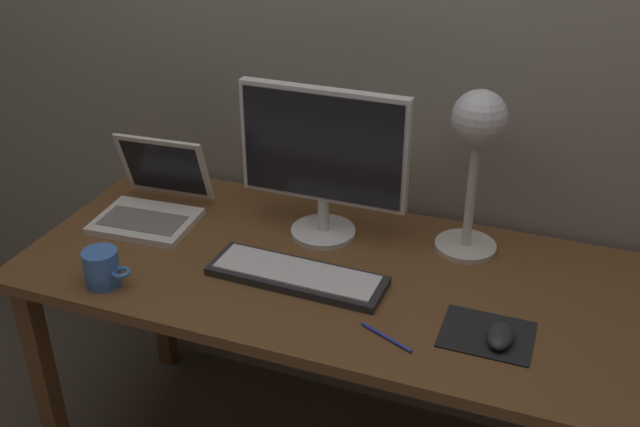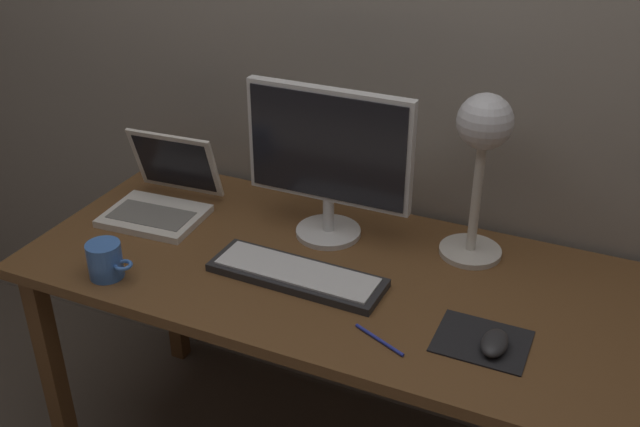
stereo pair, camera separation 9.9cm
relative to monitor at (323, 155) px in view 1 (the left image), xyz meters
The scene contains 10 objects.
back_wall 0.42m from the monitor, 69.47° to the left, with size 4.80×0.06×2.60m, color gray.
desk 0.36m from the monitor, 57.74° to the right, with size 1.60×0.70×0.74m.
monitor is the anchor object (origin of this frame).
keyboard_main 0.32m from the monitor, 86.03° to the right, with size 0.44×0.15×0.03m.
laptop 0.52m from the monitor, behind, with size 0.28×0.29×0.22m.
desk_lamp 0.39m from the monitor, ahead, with size 0.16×0.16×0.43m.
mousepad 0.61m from the monitor, 30.06° to the right, with size 0.20×0.16×0.00m, color black.
mouse 0.64m from the monitor, 30.13° to the right, with size 0.06×0.10×0.03m, color #28282B.
coffee_mug 0.61m from the monitor, 135.37° to the right, with size 0.12×0.09×0.09m.
pen 0.52m from the monitor, 52.54° to the right, with size 0.01×0.01×0.14m, color #2633A5.
Camera 1 is at (0.51, -1.47, 1.76)m, focal length 41.51 mm.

